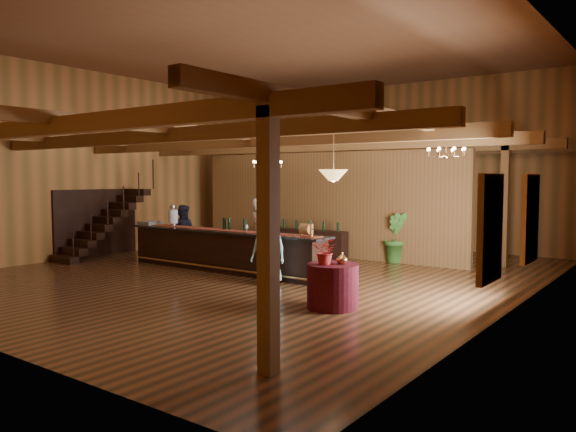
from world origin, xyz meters
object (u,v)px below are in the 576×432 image
Objects in this scene: pendant_lamp at (333,175)px; floor_plant at (397,238)px; raffle_drum at (306,229)px; tasting_bar at (223,250)px; round_table at (333,286)px; chandelier_right at (446,152)px; staff_second at (183,232)px; backbar_shelf at (303,243)px; guest at (268,249)px; bartender at (260,233)px; beverage_dispenser at (173,216)px; chandelier_left at (268,164)px.

floor_plant is at bearing 103.91° from pendant_lamp.
tasting_bar is at bearing 178.40° from raffle_drum.
round_table is 0.66× the size of floor_plant.
chandelier_right is 0.51× the size of staff_second.
backbar_shelf is at bearing 88.74° from tasting_bar.
raffle_drum is at bearing -1.06° from tasting_bar.
chandelier_right reaches higher than guest.
guest is at bearing -129.53° from raffle_drum.
round_table is 2.00m from pendant_lamp.
pendant_lamp is (-0.97, -2.87, -0.49)m from chandelier_right.
chandelier_right is at bearing 22.39° from raffle_drum.
round_table is at bearing 169.77° from bartender.
pendant_lamp reaches higher than tasting_bar.
guest is at bearing -101.55° from floor_plant.
staff_second is at bearing 170.73° from raffle_drum.
floor_plant is at bearing 37.61° from beverage_dispenser.
raffle_drum is at bearing -95.65° from floor_plant.
backbar_shelf is 6.74m from round_table.
raffle_drum is at bearing -57.11° from backbar_shelf.
floor_plant is at bearing 84.35° from raffle_drum.
chandelier_right is (5.35, 1.06, 2.36)m from tasting_bar.
guest is (-3.30, -1.80, -2.09)m from chandelier_right.
backbar_shelf is at bearing 98.43° from guest.
beverage_dispenser is at bearing -142.39° from floor_plant.
pendant_lamp is at bearing 169.77° from bartender.
round_table is 0.59× the size of staff_second.
chandelier_right is at bearing -1.53° from chandelier_left.
beverage_dispenser reaches higher than guest.
tasting_bar is at bearing -2.07° from beverage_dispenser.
bartender is 1.30× the size of floor_plant.
pendant_lamp is at bearing -37.83° from chandelier_left.
backbar_shelf is 3.23m from chandelier_left.
bartender is (2.40, 0.78, -0.41)m from beverage_dispenser.
round_table is at bearing -53.39° from backbar_shelf.
raffle_drum reaches higher than round_table.
round_table is at bearing -21.96° from tasting_bar.
floor_plant is at bearing -105.40° from bartender.
chandelier_right is 0.44× the size of bartender.
chandelier_left and pendant_lamp have the same top height.
pendant_lamp is 0.49× the size of bartender.
backbar_shelf is at bearing -56.73° from bartender.
pendant_lamp reaches higher than raffle_drum.
guest is (1.54, -1.93, -1.91)m from chandelier_left.
raffle_drum reaches higher than backbar_shelf.
raffle_drum is at bearing -157.61° from chandelier_right.
pendant_lamp is at bearing -76.09° from floor_plant.
chandelier_left is at bearing 67.56° from tasting_bar.
chandelier_left is 1.00× the size of chandelier_right.
staff_second is at bearing 27.29° from bartender.
chandelier_left is at bearing 112.00° from guest.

